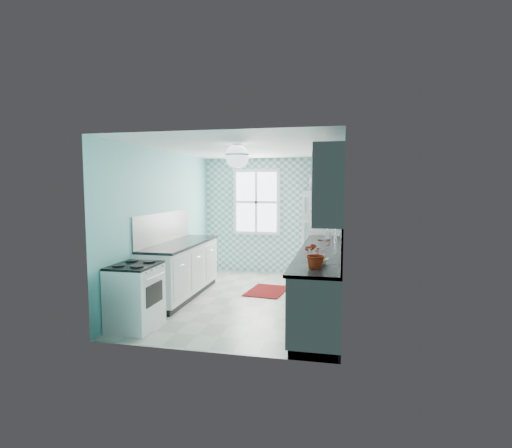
% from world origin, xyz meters
% --- Properties ---
extents(floor, '(3.00, 4.40, 0.02)m').
position_xyz_m(floor, '(0.00, 0.00, -0.01)').
color(floor, beige).
rests_on(floor, ground).
extents(ceiling, '(3.00, 4.40, 0.02)m').
position_xyz_m(ceiling, '(0.00, 0.00, 2.51)').
color(ceiling, white).
rests_on(ceiling, wall_back).
extents(wall_back, '(3.00, 0.02, 2.50)m').
position_xyz_m(wall_back, '(0.00, 2.21, 1.25)').
color(wall_back, '#70CAC8').
rests_on(wall_back, floor).
extents(wall_front, '(3.00, 0.02, 2.50)m').
position_xyz_m(wall_front, '(0.00, -2.21, 1.25)').
color(wall_front, '#70CAC8').
rests_on(wall_front, floor).
extents(wall_left, '(0.02, 4.40, 2.50)m').
position_xyz_m(wall_left, '(-1.51, 0.00, 1.25)').
color(wall_left, '#70CAC8').
rests_on(wall_left, floor).
extents(wall_right, '(0.02, 4.40, 2.50)m').
position_xyz_m(wall_right, '(1.51, 0.00, 1.25)').
color(wall_right, '#70CAC8').
rests_on(wall_right, floor).
extents(accent_wall, '(3.00, 0.01, 2.50)m').
position_xyz_m(accent_wall, '(0.00, 2.19, 1.25)').
color(accent_wall, '#5BA7A2').
rests_on(accent_wall, wall_back).
extents(window, '(1.04, 0.05, 1.44)m').
position_xyz_m(window, '(-0.35, 2.16, 1.55)').
color(window, white).
rests_on(window, wall_back).
extents(backsplash_right, '(0.02, 3.60, 0.51)m').
position_xyz_m(backsplash_right, '(1.49, -0.40, 1.20)').
color(backsplash_right, white).
rests_on(backsplash_right, wall_right).
extents(backsplash_left, '(0.02, 2.15, 0.51)m').
position_xyz_m(backsplash_left, '(-1.49, -0.07, 1.20)').
color(backsplash_left, white).
rests_on(backsplash_left, wall_left).
extents(upper_cabinets_right, '(0.33, 3.20, 0.90)m').
position_xyz_m(upper_cabinets_right, '(1.33, -0.60, 1.90)').
color(upper_cabinets_right, white).
rests_on(upper_cabinets_right, wall_right).
extents(upper_cabinet_fridge, '(0.40, 0.74, 0.40)m').
position_xyz_m(upper_cabinet_fridge, '(1.30, 1.83, 2.25)').
color(upper_cabinet_fridge, white).
rests_on(upper_cabinet_fridge, wall_right).
extents(ceiling_light, '(0.34, 0.34, 0.35)m').
position_xyz_m(ceiling_light, '(0.00, -0.80, 2.32)').
color(ceiling_light, silver).
rests_on(ceiling_light, ceiling).
extents(base_cabinets_right, '(0.60, 3.60, 0.90)m').
position_xyz_m(base_cabinets_right, '(1.20, -0.40, 0.45)').
color(base_cabinets_right, white).
rests_on(base_cabinets_right, floor).
extents(countertop_right, '(0.63, 3.60, 0.04)m').
position_xyz_m(countertop_right, '(1.19, -0.40, 0.92)').
color(countertop_right, black).
rests_on(countertop_right, base_cabinets_right).
extents(base_cabinets_left, '(0.60, 2.15, 0.90)m').
position_xyz_m(base_cabinets_left, '(-1.20, -0.07, 0.45)').
color(base_cabinets_left, white).
rests_on(base_cabinets_left, floor).
extents(countertop_left, '(0.63, 2.15, 0.04)m').
position_xyz_m(countertop_left, '(-1.19, -0.07, 0.92)').
color(countertop_left, black).
rests_on(countertop_left, base_cabinets_left).
extents(fridge, '(0.78, 0.78, 1.80)m').
position_xyz_m(fridge, '(1.11, 1.80, 0.90)').
color(fridge, silver).
rests_on(fridge, floor).
extents(stove, '(0.56, 0.70, 0.84)m').
position_xyz_m(stove, '(-1.20, -1.63, 0.44)').
color(stove, white).
rests_on(stove, floor).
extents(sink, '(0.51, 0.43, 0.53)m').
position_xyz_m(sink, '(1.20, 0.69, 0.93)').
color(sink, silver).
rests_on(sink, countertop_right).
extents(rug, '(0.75, 0.99, 0.01)m').
position_xyz_m(rug, '(0.19, 0.56, 0.01)').
color(rug, maroon).
rests_on(rug, floor).
extents(dish_towel, '(0.11, 0.27, 0.41)m').
position_xyz_m(dish_towel, '(0.89, 0.38, 0.48)').
color(dish_towel, '#6AAEA9').
rests_on(dish_towel, base_cabinets_right).
extents(fruit_bowl, '(0.32, 0.32, 0.06)m').
position_xyz_m(fruit_bowl, '(1.20, -1.48, 0.97)').
color(fruit_bowl, white).
rests_on(fruit_bowl, countertop_right).
extents(potted_plant, '(0.41, 0.38, 0.36)m').
position_xyz_m(potted_plant, '(1.20, -1.77, 1.12)').
color(potted_plant, maroon).
rests_on(potted_plant, countertop_right).
extents(soap_bottle, '(0.11, 0.12, 0.20)m').
position_xyz_m(soap_bottle, '(1.25, 0.94, 1.04)').
color(soap_bottle, '#93BBCC').
rests_on(soap_bottle, countertop_right).
extents(microwave, '(0.59, 0.42, 0.32)m').
position_xyz_m(microwave, '(1.11, 1.80, 1.96)').
color(microwave, white).
rests_on(microwave, fridge).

